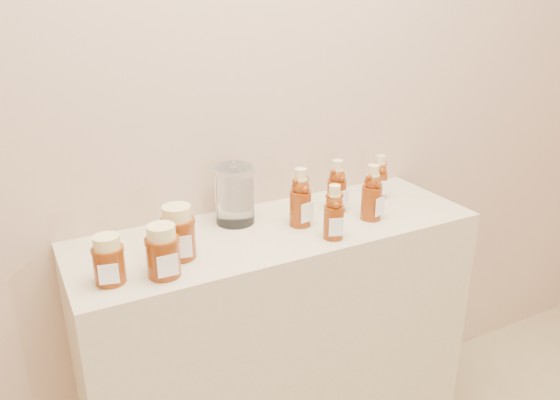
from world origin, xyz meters
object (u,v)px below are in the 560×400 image
bear_bottle_back_left (300,194)px  bear_bottle_front_left (334,209)px  display_table (279,355)px  glass_canister (235,193)px  honey_jar_left (109,259)px

bear_bottle_back_left → bear_bottle_front_left: bear_bottle_back_left is taller
display_table → glass_canister: glass_canister is taller
bear_bottle_front_left → bear_bottle_back_left: bearing=125.9°
bear_bottle_front_left → honey_jar_left: (-0.60, 0.04, -0.03)m
bear_bottle_back_left → bear_bottle_front_left: size_ratio=1.12×
honey_jar_left → display_table: bearing=24.5°
bear_bottle_back_left → honey_jar_left: 0.57m
display_table → bear_bottle_back_left: size_ratio=6.08×
bear_bottle_front_left → glass_canister: glass_canister is taller
bear_bottle_back_left → glass_canister: (-0.16, 0.11, -0.00)m
display_table → bear_bottle_front_left: bearing=-51.4°
honey_jar_left → glass_canister: glass_canister is taller
bear_bottle_front_left → honey_jar_left: 0.60m
display_table → glass_canister: bearing=133.7°
display_table → bear_bottle_back_left: bearing=-8.6°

